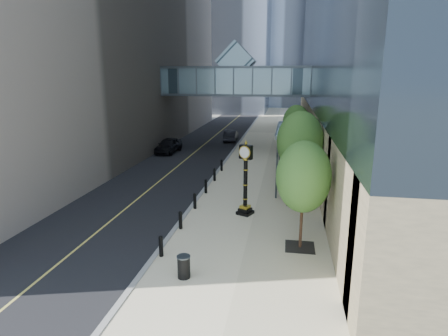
% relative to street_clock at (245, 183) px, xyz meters
% --- Properties ---
extents(ground, '(320.00, 320.00, 0.00)m').
position_rel_street_clock_xyz_m(ground, '(-0.48, -6.99, -1.96)').
color(ground, gray).
rests_on(ground, ground).
extents(road, '(8.00, 180.00, 0.02)m').
position_rel_street_clock_xyz_m(road, '(-7.48, 33.01, -1.95)').
color(road, black).
rests_on(road, ground).
extents(sidewalk, '(8.00, 180.00, 0.06)m').
position_rel_street_clock_xyz_m(sidewalk, '(0.52, 33.01, -1.93)').
color(sidewalk, beige).
rests_on(sidewalk, ground).
extents(curb, '(0.25, 180.00, 0.07)m').
position_rel_street_clock_xyz_m(curb, '(-3.48, 33.01, -1.92)').
color(curb, gray).
rests_on(curb, ground).
extents(skywalk, '(17.00, 4.20, 5.80)m').
position_rel_street_clock_xyz_m(skywalk, '(-3.48, 21.01, 5.75)').
color(skywalk, '#476472').
rests_on(skywalk, ground).
extents(entrance_canopy, '(3.00, 8.00, 4.38)m').
position_rel_street_clock_xyz_m(entrance_canopy, '(3.00, 7.01, 2.23)').
color(entrance_canopy, '#383F44').
rests_on(entrance_canopy, ground).
extents(bollard_row, '(0.20, 16.20, 0.90)m').
position_rel_street_clock_xyz_m(bollard_row, '(-3.18, 2.01, -1.45)').
color(bollard_row, black).
rests_on(bollard_row, sidewalk).
extents(street_trees, '(2.90, 28.42, 5.96)m').
position_rel_street_clock_xyz_m(street_trees, '(3.12, 7.79, 1.67)').
color(street_trees, black).
rests_on(street_trees, sidewalk).
extents(street_clock, '(1.09, 1.09, 4.38)m').
position_rel_street_clock_xyz_m(street_clock, '(0.00, 0.00, 0.00)').
color(street_clock, black).
rests_on(street_clock, sidewalk).
extents(trash_bin, '(0.62, 0.62, 0.90)m').
position_rel_street_clock_xyz_m(trash_bin, '(-1.65, -7.62, -1.45)').
color(trash_bin, black).
rests_on(trash_bin, sidewalk).
extents(pedestrian, '(0.81, 0.65, 1.91)m').
position_rel_street_clock_xyz_m(pedestrian, '(2.65, 2.50, -0.94)').
color(pedestrian, '#BBB6AB').
rests_on(pedestrian, sidewalk).
extents(car_near, '(2.14, 4.75, 1.58)m').
position_rel_street_clock_xyz_m(car_near, '(-10.21, 17.04, -1.15)').
color(car_near, black).
rests_on(car_near, road).
extents(car_far, '(1.61, 4.30, 1.40)m').
position_rel_street_clock_xyz_m(car_far, '(-4.68, 25.41, -1.24)').
color(car_far, black).
rests_on(car_far, road).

